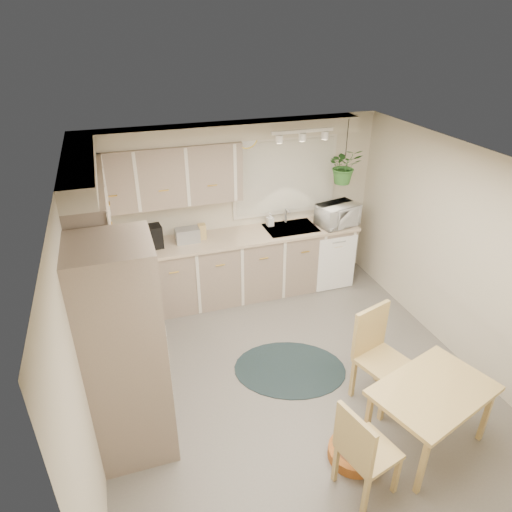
% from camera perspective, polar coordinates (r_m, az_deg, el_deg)
% --- Properties ---
extents(floor, '(4.20, 4.20, 0.00)m').
position_cam_1_polar(floor, '(5.28, 4.28, -14.75)').
color(floor, slate).
rests_on(floor, ground).
extents(ceiling, '(4.20, 4.20, 0.00)m').
position_cam_1_polar(ceiling, '(4.06, 5.49, 11.01)').
color(ceiling, silver).
rests_on(ceiling, wall_back).
extents(wall_back, '(4.00, 0.04, 2.40)m').
position_cam_1_polar(wall_back, '(6.33, -2.49, 5.91)').
color(wall_back, beige).
rests_on(wall_back, floor).
extents(wall_front, '(4.00, 0.04, 2.40)m').
position_cam_1_polar(wall_front, '(3.20, 20.53, -22.46)').
color(wall_front, beige).
rests_on(wall_front, floor).
extents(wall_left, '(0.04, 4.20, 2.40)m').
position_cam_1_polar(wall_left, '(4.30, -20.90, -7.72)').
color(wall_left, beige).
rests_on(wall_left, floor).
extents(wall_right, '(0.04, 4.20, 2.40)m').
position_cam_1_polar(wall_right, '(5.57, 24.19, 0.08)').
color(wall_right, beige).
rests_on(wall_right, floor).
extents(base_cab_left, '(0.60, 1.85, 0.90)m').
position_cam_1_polar(base_cab_left, '(5.42, -16.32, -8.54)').
color(base_cab_left, gray).
rests_on(base_cab_left, floor).
extents(base_cab_back, '(3.60, 0.60, 0.90)m').
position_cam_1_polar(base_cab_back, '(6.35, -3.34, -1.56)').
color(base_cab_back, gray).
rests_on(base_cab_back, floor).
extents(counter_left, '(0.64, 1.89, 0.04)m').
position_cam_1_polar(counter_left, '(5.17, -16.90, -4.32)').
color(counter_left, tan).
rests_on(counter_left, base_cab_left).
extents(counter_back, '(3.64, 0.64, 0.04)m').
position_cam_1_polar(counter_back, '(6.12, -3.44, 2.22)').
color(counter_back, tan).
rests_on(counter_back, base_cab_back).
extents(oven_stack, '(0.65, 0.65, 2.10)m').
position_cam_1_polar(oven_stack, '(4.06, -15.96, -11.78)').
color(oven_stack, gray).
rests_on(oven_stack, floor).
extents(wall_oven_face, '(0.02, 0.56, 0.58)m').
position_cam_1_polar(wall_oven_face, '(4.07, -11.41, -11.10)').
color(wall_oven_face, white).
rests_on(wall_oven_face, oven_stack).
extents(upper_cab_left, '(0.35, 2.00, 0.75)m').
position_cam_1_polar(upper_cab_left, '(4.89, -20.01, 5.24)').
color(upper_cab_left, gray).
rests_on(upper_cab_left, wall_left).
extents(upper_cab_back, '(2.00, 0.35, 0.75)m').
position_cam_1_polar(upper_cab_back, '(5.78, -11.85, 9.76)').
color(upper_cab_back, gray).
rests_on(upper_cab_back, wall_back).
extents(soffit_left, '(0.30, 2.00, 0.20)m').
position_cam_1_polar(soffit_left, '(4.74, -21.25, 10.48)').
color(soffit_left, beige).
rests_on(soffit_left, wall_left).
extents(soffit_back, '(3.60, 0.30, 0.20)m').
position_cam_1_polar(soffit_back, '(5.81, -4.26, 15.23)').
color(soffit_back, beige).
rests_on(soffit_back, wall_back).
extents(cooktop, '(0.52, 0.58, 0.02)m').
position_cam_1_polar(cooktop, '(4.67, -16.43, -7.65)').
color(cooktop, white).
rests_on(cooktop, counter_left).
extents(range_hood, '(0.40, 0.60, 0.14)m').
position_cam_1_polar(range_hood, '(4.43, -17.47, -2.89)').
color(range_hood, white).
rests_on(range_hood, upper_cab_left).
extents(window_blinds, '(1.40, 0.02, 1.00)m').
position_cam_1_polar(window_blinds, '(6.38, 3.66, 9.88)').
color(window_blinds, silver).
rests_on(window_blinds, wall_back).
extents(window_frame, '(1.50, 0.02, 1.10)m').
position_cam_1_polar(window_frame, '(6.39, 3.63, 9.91)').
color(window_frame, beige).
rests_on(window_frame, wall_back).
extents(sink, '(0.70, 0.48, 0.10)m').
position_cam_1_polar(sink, '(6.40, 4.35, 3.19)').
color(sink, '#9EA1A6').
rests_on(sink, counter_back).
extents(dishwasher_front, '(0.58, 0.02, 0.83)m').
position_cam_1_polar(dishwasher_front, '(6.60, 10.05, -0.99)').
color(dishwasher_front, white).
rests_on(dishwasher_front, base_cab_back).
extents(track_light_bar, '(0.80, 0.04, 0.04)m').
position_cam_1_polar(track_light_bar, '(5.72, 5.85, 15.27)').
color(track_light_bar, white).
rests_on(track_light_bar, ceiling).
extents(wall_clock, '(0.30, 0.03, 0.30)m').
position_cam_1_polar(wall_clock, '(6.04, -1.19, 14.63)').
color(wall_clock, '#DEC44E').
rests_on(wall_clock, wall_back).
extents(dining_table, '(1.22, 0.99, 0.67)m').
position_cam_1_polar(dining_table, '(4.68, 20.67, -18.20)').
color(dining_table, tan).
rests_on(dining_table, floor).
extents(chair_left, '(0.52, 0.52, 0.92)m').
position_cam_1_polar(chair_left, '(4.12, 13.98, -22.29)').
color(chair_left, tan).
rests_on(chair_left, floor).
extents(chair_back, '(0.60, 0.60, 1.03)m').
position_cam_1_polar(chair_back, '(4.85, 15.73, -12.42)').
color(chair_back, tan).
rests_on(chair_back, floor).
extents(braided_rug, '(1.53, 1.35, 0.01)m').
position_cam_1_polar(braided_rug, '(5.36, 4.25, -13.89)').
color(braided_rug, black).
rests_on(braided_rug, floor).
extents(pet_bed, '(0.59, 0.59, 0.11)m').
position_cam_1_polar(pet_bed, '(4.60, 12.12, -22.91)').
color(pet_bed, '#A05520').
rests_on(pet_bed, floor).
extents(microwave, '(0.61, 0.42, 0.37)m').
position_cam_1_polar(microwave, '(6.49, 10.16, 5.37)').
color(microwave, white).
rests_on(microwave, counter_back).
extents(soap_bottle, '(0.11, 0.20, 0.09)m').
position_cam_1_polar(soap_bottle, '(6.41, 1.76, 4.13)').
color(soap_bottle, white).
rests_on(soap_bottle, counter_back).
extents(hanging_plant, '(0.52, 0.56, 0.38)m').
position_cam_1_polar(hanging_plant, '(6.31, 10.97, 10.55)').
color(hanging_plant, '#306729').
rests_on(hanging_plant, ceiling).
extents(coffee_maker, '(0.18, 0.22, 0.30)m').
position_cam_1_polar(coffee_maker, '(5.92, -12.50, 2.42)').
color(coffee_maker, black).
rests_on(coffee_maker, counter_back).
extents(toaster, '(0.31, 0.18, 0.19)m').
position_cam_1_polar(toaster, '(6.00, -8.58, 2.59)').
color(toaster, '#9EA1A6').
rests_on(toaster, counter_back).
extents(knife_block, '(0.10, 0.10, 0.21)m').
position_cam_1_polar(knife_block, '(6.06, -6.76, 3.06)').
color(knife_block, tan).
rests_on(knife_block, counter_back).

